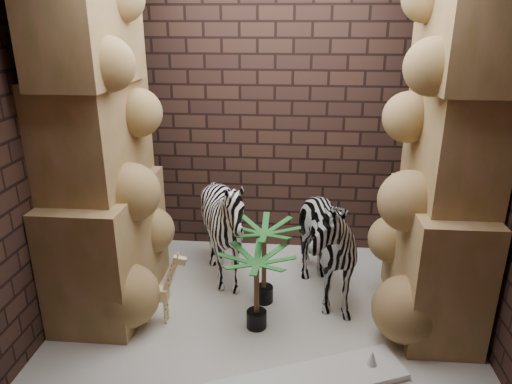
# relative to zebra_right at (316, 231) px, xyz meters

# --- Properties ---
(floor) EXTENTS (3.50, 3.50, 0.00)m
(floor) POSITION_rel_zebra_right_xyz_m (-0.43, -0.21, -0.67)
(floor) COLOR silver
(floor) RESTS_ON ground
(wall_back) EXTENTS (3.50, 0.00, 3.50)m
(wall_back) POSITION_rel_zebra_right_xyz_m (-0.43, 1.04, 0.83)
(wall_back) COLOR #311E1B
(wall_back) RESTS_ON ground
(wall_front) EXTENTS (3.50, 0.00, 3.50)m
(wall_front) POSITION_rel_zebra_right_xyz_m (-0.43, -1.46, 0.83)
(wall_front) COLOR #311E1B
(wall_front) RESTS_ON ground
(wall_left) EXTENTS (0.00, 3.00, 3.00)m
(wall_left) POSITION_rel_zebra_right_xyz_m (-2.18, -0.21, 0.83)
(wall_left) COLOR #311E1B
(wall_left) RESTS_ON ground
(wall_right) EXTENTS (0.00, 3.00, 3.00)m
(wall_right) POSITION_rel_zebra_right_xyz_m (1.32, -0.21, 0.83)
(wall_right) COLOR #311E1B
(wall_right) RESTS_ON ground
(rock_pillar_left) EXTENTS (0.68, 1.30, 3.00)m
(rock_pillar_left) POSITION_rel_zebra_right_xyz_m (-1.83, -0.21, 0.83)
(rock_pillar_left) COLOR tan
(rock_pillar_left) RESTS_ON floor
(rock_pillar_right) EXTENTS (0.58, 1.25, 3.00)m
(rock_pillar_right) POSITION_rel_zebra_right_xyz_m (0.99, -0.21, 0.83)
(rock_pillar_right) COLOR tan
(rock_pillar_right) RESTS_ON floor
(zebra_right) EXTENTS (0.96, 1.28, 1.35)m
(zebra_right) POSITION_rel_zebra_right_xyz_m (0.00, 0.00, 0.00)
(zebra_right) COLOR white
(zebra_right) RESTS_ON floor
(zebra_left) EXTENTS (1.35, 1.48, 1.08)m
(zebra_left) POSITION_rel_zebra_right_xyz_m (-0.85, 0.15, -0.13)
(zebra_left) COLOR white
(zebra_left) RESTS_ON floor
(giraffe_toy) EXTENTS (0.35, 0.12, 0.68)m
(giraffe_toy) POSITION_rel_zebra_right_xyz_m (-1.35, -0.51, -0.33)
(giraffe_toy) COLOR #FFE09D
(giraffe_toy) RESTS_ON floor
(palm_front) EXTENTS (0.36, 0.36, 0.79)m
(palm_front) POSITION_rel_zebra_right_xyz_m (-0.45, -0.13, -0.28)
(palm_front) COLOR #1A6E1F
(palm_front) RESTS_ON floor
(palm_back) EXTENTS (0.36, 0.36, 0.71)m
(palm_back) POSITION_rel_zebra_right_xyz_m (-0.48, -0.52, -0.32)
(palm_back) COLOR #1A6E1F
(palm_back) RESTS_ON floor
(surfboard) EXTENTS (1.48, 0.87, 0.05)m
(surfboard) POSITION_rel_zebra_right_xyz_m (-0.06, -1.16, -0.65)
(surfboard) COLOR white
(surfboard) RESTS_ON floor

